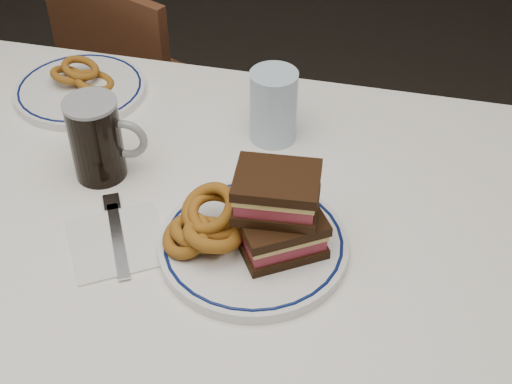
% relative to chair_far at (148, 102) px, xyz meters
% --- Properties ---
extents(dining_table, '(1.27, 0.87, 0.75)m').
position_rel_chair_far_xyz_m(dining_table, '(0.24, -0.70, 0.20)').
color(dining_table, silver).
rests_on(dining_table, floor).
extents(chair_far, '(0.50, 0.50, 0.82)m').
position_rel_chair_far_xyz_m(chair_far, '(0.00, 0.00, 0.00)').
color(chair_far, '#402114').
rests_on(chair_far, floor).
extents(main_plate, '(0.29, 0.29, 0.02)m').
position_rel_chair_far_xyz_m(main_plate, '(0.47, -0.75, 0.32)').
color(main_plate, silver).
rests_on(main_plate, dining_table).
extents(reuben_sandwich, '(0.15, 0.14, 0.12)m').
position_rel_chair_far_xyz_m(reuben_sandwich, '(0.51, -0.75, 0.39)').
color(reuben_sandwich, black).
rests_on(reuben_sandwich, main_plate).
extents(onion_rings_main, '(0.13, 0.12, 0.11)m').
position_rel_chair_far_xyz_m(onion_rings_main, '(0.40, -0.77, 0.35)').
color(onion_rings_main, brown).
rests_on(onion_rings_main, main_plate).
extents(ketchup_ramekin, '(0.05, 0.05, 0.03)m').
position_rel_chair_far_xyz_m(ketchup_ramekin, '(0.44, -0.65, 0.34)').
color(ketchup_ramekin, silver).
rests_on(ketchup_ramekin, main_plate).
extents(beer_mug, '(0.13, 0.09, 0.15)m').
position_rel_chair_far_xyz_m(beer_mug, '(0.18, -0.64, 0.38)').
color(beer_mug, black).
rests_on(beer_mug, dining_table).
extents(water_glass, '(0.08, 0.08, 0.13)m').
position_rel_chair_far_xyz_m(water_glass, '(0.44, -0.47, 0.37)').
color(water_glass, '#A8C3D9').
rests_on(water_glass, dining_table).
extents(far_plate, '(0.25, 0.25, 0.02)m').
position_rel_chair_far_xyz_m(far_plate, '(0.05, -0.42, 0.32)').
color(far_plate, silver).
rests_on(far_plate, dining_table).
extents(onion_rings_far, '(0.13, 0.09, 0.06)m').
position_rel_chair_far_xyz_m(onion_rings_far, '(0.05, -0.40, 0.34)').
color(onion_rings_far, brown).
rests_on(onion_rings_far, far_plate).
extents(napkin_fork, '(0.20, 0.20, 0.01)m').
position_rel_chair_far_xyz_m(napkin_fork, '(0.27, -0.78, 0.31)').
color(napkin_fork, silver).
rests_on(napkin_fork, dining_table).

